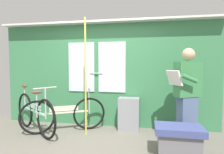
{
  "coord_description": "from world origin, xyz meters",
  "views": [
    {
      "loc": [
        0.91,
        -2.87,
        1.35
      ],
      "look_at": [
        0.23,
        0.77,
        1.12
      ],
      "focal_mm": 30.16,
      "sensor_mm": 36.0,
      "label": 1
    }
  ],
  "objects_px": {
    "trash_bin_by_wall": "(129,114)",
    "bench_seat_corner": "(179,140)",
    "handrail_pole": "(86,77)",
    "bicycle_leaning_behind": "(34,113)",
    "bicycle_near_door": "(64,114)",
    "passenger_reading_newspaper": "(187,93)"
  },
  "relations": [
    {
      "from": "passenger_reading_newspaper",
      "to": "handrail_pole",
      "type": "distance_m",
      "value": 1.88
    },
    {
      "from": "bicycle_leaning_behind",
      "to": "passenger_reading_newspaper",
      "type": "xyz_separation_m",
      "value": [
        2.93,
        0.06,
        0.48
      ]
    },
    {
      "from": "bicycle_leaning_behind",
      "to": "bench_seat_corner",
      "type": "xyz_separation_m",
      "value": [
        2.71,
        -0.51,
        -0.15
      ]
    },
    {
      "from": "trash_bin_by_wall",
      "to": "passenger_reading_newspaper",
      "type": "bearing_deg",
      "value": -21.82
    },
    {
      "from": "bicycle_leaning_behind",
      "to": "bench_seat_corner",
      "type": "distance_m",
      "value": 2.76
    },
    {
      "from": "bicycle_near_door",
      "to": "bicycle_leaning_behind",
      "type": "distance_m",
      "value": 0.59
    },
    {
      "from": "bicycle_near_door",
      "to": "passenger_reading_newspaper",
      "type": "distance_m",
      "value": 2.41
    },
    {
      "from": "bicycle_near_door",
      "to": "handrail_pole",
      "type": "xyz_separation_m",
      "value": [
        0.49,
        -0.07,
        0.77
      ]
    },
    {
      "from": "bicycle_near_door",
      "to": "trash_bin_by_wall",
      "type": "xyz_separation_m",
      "value": [
        1.29,
        0.36,
        -0.02
      ]
    },
    {
      "from": "handrail_pole",
      "to": "bicycle_near_door",
      "type": "bearing_deg",
      "value": 172.45
    },
    {
      "from": "bicycle_leaning_behind",
      "to": "trash_bin_by_wall",
      "type": "distance_m",
      "value": 1.93
    },
    {
      "from": "passenger_reading_newspaper",
      "to": "bench_seat_corner",
      "type": "height_order",
      "value": "passenger_reading_newspaper"
    },
    {
      "from": "handrail_pole",
      "to": "bench_seat_corner",
      "type": "relative_size",
      "value": 3.24
    },
    {
      "from": "handrail_pole",
      "to": "bench_seat_corner",
      "type": "bearing_deg",
      "value": -19.07
    },
    {
      "from": "bicycle_near_door",
      "to": "bicycle_leaning_behind",
      "type": "bearing_deg",
      "value": 164.3
    },
    {
      "from": "trash_bin_by_wall",
      "to": "handrail_pole",
      "type": "height_order",
      "value": "handrail_pole"
    },
    {
      "from": "bicycle_leaning_behind",
      "to": "passenger_reading_newspaper",
      "type": "relative_size",
      "value": 0.88
    },
    {
      "from": "trash_bin_by_wall",
      "to": "bench_seat_corner",
      "type": "distance_m",
      "value": 1.3
    },
    {
      "from": "bicycle_leaning_behind",
      "to": "handrail_pole",
      "type": "height_order",
      "value": "handrail_pole"
    },
    {
      "from": "passenger_reading_newspaper",
      "to": "bicycle_leaning_behind",
      "type": "bearing_deg",
      "value": -26.68
    },
    {
      "from": "trash_bin_by_wall",
      "to": "bench_seat_corner",
      "type": "bearing_deg",
      "value": -49.7
    },
    {
      "from": "trash_bin_by_wall",
      "to": "bench_seat_corner",
      "type": "relative_size",
      "value": 0.97
    }
  ]
}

